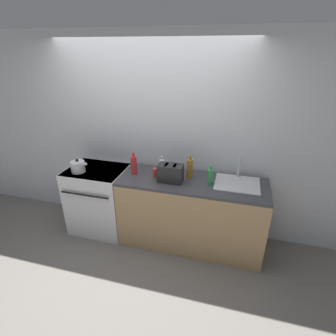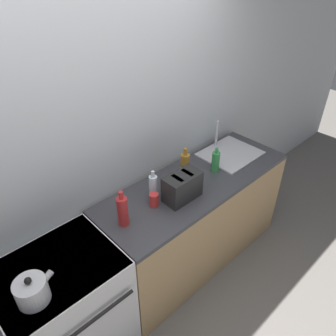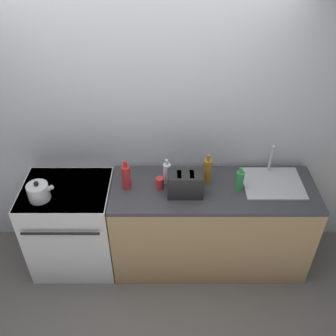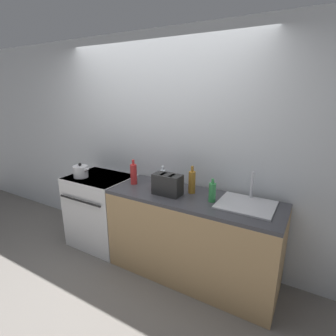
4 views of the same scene
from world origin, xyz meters
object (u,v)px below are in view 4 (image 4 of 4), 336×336
(bottle_green, at_px, (212,192))
(cup_red, at_px, (155,184))
(toaster, at_px, (168,184))
(stove, at_px, (101,210))
(kettle, at_px, (81,171))
(bottle_red, at_px, (134,174))
(bottle_amber, at_px, (192,182))
(bottle_clear, at_px, (163,178))

(bottle_green, xyz_separation_m, cup_red, (-0.68, 0.02, -0.04))
(toaster, distance_m, cup_red, 0.24)
(stove, bearing_deg, kettle, -145.00)
(bottle_red, bearing_deg, cup_red, 0.25)
(bottle_red, xyz_separation_m, bottle_amber, (0.70, 0.08, 0.00))
(stove, xyz_separation_m, bottle_clear, (0.88, 0.09, 0.55))
(kettle, bearing_deg, bottle_clear, 11.43)
(kettle, height_order, toaster, toaster)
(cup_red, bearing_deg, bottle_clear, 51.49)
(kettle, xyz_separation_m, bottle_red, (0.72, 0.14, 0.05))
(stove, distance_m, kettle, 0.57)
(kettle, distance_m, toaster, 1.21)
(bottle_red, bearing_deg, toaster, -9.29)
(bottle_green, distance_m, cup_red, 0.68)
(stove, distance_m, bottle_clear, 1.05)
(toaster, xyz_separation_m, bottle_clear, (-0.15, 0.16, -0.01))
(stove, xyz_separation_m, bottle_red, (0.54, 0.01, 0.57))
(bottle_green, bearing_deg, bottle_red, 178.76)
(cup_red, bearing_deg, stove, -178.90)
(stove, xyz_separation_m, toaster, (1.04, -0.07, 0.56))
(kettle, bearing_deg, stove, 35.00)
(toaster, bearing_deg, stove, 176.32)
(toaster, distance_m, bottle_green, 0.47)
(bottle_red, bearing_deg, bottle_clear, 12.48)
(bottle_green, bearing_deg, kettle, -176.00)
(kettle, distance_m, bottle_clear, 1.08)
(stove, height_order, bottle_green, bottle_green)
(kettle, bearing_deg, toaster, 2.68)
(bottle_clear, height_order, cup_red, bottle_clear)
(bottle_amber, bearing_deg, toaster, -140.17)
(bottle_red, distance_m, bottle_amber, 0.70)
(bottle_clear, height_order, bottle_green, bottle_clear)
(stove, relative_size, bottle_amber, 3.18)
(bottle_red, distance_m, bottle_clear, 0.35)
(kettle, height_order, cup_red, kettle)
(toaster, xyz_separation_m, bottle_green, (0.46, 0.06, -0.01))
(toaster, bearing_deg, cup_red, 158.84)
(toaster, relative_size, bottle_amber, 1.02)
(bottle_red, xyz_separation_m, cup_red, (0.28, 0.00, -0.07))
(kettle, xyz_separation_m, cup_red, (1.00, 0.14, -0.02))
(stove, xyz_separation_m, kettle, (-0.18, -0.12, 0.52))
(bottle_clear, bearing_deg, toaster, -45.64)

